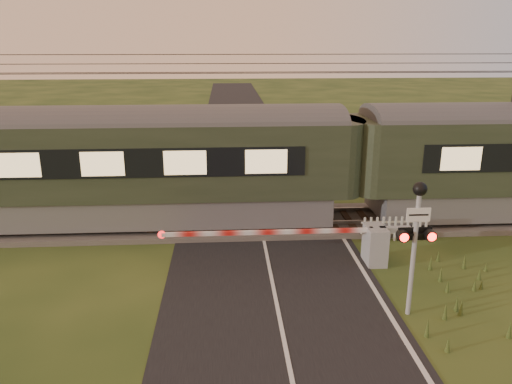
{
  "coord_description": "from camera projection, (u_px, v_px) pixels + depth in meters",
  "views": [
    {
      "loc": [
        -1.25,
        -10.86,
        6.56
      ],
      "look_at": [
        -0.37,
        3.2,
        2.26
      ],
      "focal_mm": 35.0,
      "sensor_mm": 36.0,
      "label": 1
    }
  ],
  "objects": [
    {
      "name": "overhead_wires",
      "position": [
        261.0,
        66.0,
        16.89
      ],
      "size": [
        120.0,
        0.62,
        0.62
      ],
      "color": "black",
      "rests_on": "ground"
    },
    {
      "name": "picket_fence",
      "position": [
        395.0,
        229.0,
        16.89
      ],
      "size": [
        2.34,
        0.07,
        0.87
      ],
      "color": "silver",
      "rests_on": "ground"
    },
    {
      "name": "train",
      "position": [
        353.0,
        162.0,
        18.08
      ],
      "size": [
        43.8,
        3.02,
        4.08
      ],
      "color": "slate",
      "rests_on": "ground"
    },
    {
      "name": "crossing_signal",
      "position": [
        416.0,
        226.0,
        11.78
      ],
      "size": [
        0.87,
        0.36,
        3.43
      ],
      "color": "gray",
      "rests_on": "ground"
    },
    {
      "name": "boom_gate",
      "position": [
        363.0,
        243.0,
        15.13
      ],
      "size": [
        7.59,
        0.9,
        1.2
      ],
      "color": "gray",
      "rests_on": "ground"
    },
    {
      "name": "ground",
      "position": [
        279.0,
        316.0,
        12.35
      ],
      "size": [
        160.0,
        160.0,
        0.0
      ],
      "primitive_type": "plane",
      "color": "#213915",
      "rests_on": "ground"
    },
    {
      "name": "road",
      "position": [
        281.0,
        321.0,
        12.13
      ],
      "size": [
        6.0,
        140.0,
        0.03
      ],
      "color": "black",
      "rests_on": "ground"
    },
    {
      "name": "track_bed",
      "position": [
        260.0,
        222.0,
        18.54
      ],
      "size": [
        140.0,
        3.4,
        0.39
      ],
      "color": "#47423D",
      "rests_on": "ground"
    }
  ]
}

